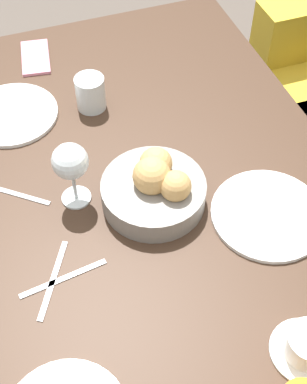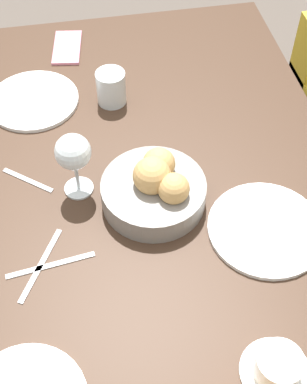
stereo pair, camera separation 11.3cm
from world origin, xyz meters
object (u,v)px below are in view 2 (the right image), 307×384
Objects in this scene: coffee_cup at (278,367)px; water_tumbler at (112,87)px; wine_glass at (73,154)px; cell_phone at (67,48)px; fork_silver at (41,265)px; spoon_coffee at (28,180)px; plate_near_left at (34,100)px; bread_basket at (155,188)px; plate_far_center at (266,229)px; knife_silver at (51,265)px.

water_tumbler is at bearing -166.57° from coffee_cup.
coffee_cup is at bearing 31.77° from wine_glass.
fork_silver is at bearing -8.85° from cell_phone.
fork_silver is at bearing 4.42° from spoon_coffee.
cell_phone is at bearing 154.00° from plate_near_left.
bread_basket reaches higher than spoon_coffee.
knife_silver is at bearing -89.37° from plate_far_center.
bread_basket is 2.02× the size of spoon_coffee.
plate_far_center is at bearing 42.90° from plate_near_left.
bread_basket is 2.57× the size of water_tumbler.
bread_basket is at bearing 13.85° from cell_phone.
water_tumbler is (-0.34, -0.05, 0.00)m from bread_basket.
bread_basket is 0.29m from spoon_coffee.
wine_glass is at bearing -22.28° from water_tumbler.
plate_near_left and plate_far_center have the same top height.
wine_glass is 0.88× the size of knife_silver.
fork_silver and spoon_coffee have the same top height.
spoon_coffee is at bearing -170.98° from knife_silver.
plate_near_left reaches higher than cell_phone.
plate_far_center is (0.12, 0.21, -0.04)m from bread_basket.
plate_near_left reaches higher than spoon_coffee.
wine_glass is 0.53m from cell_phone.
coffee_cup reaches higher than cell_phone.
bread_basket is 1.26× the size of knife_silver.
plate_far_center reaches higher than spoon_coffee.
wine_glass reaches higher than fork_silver.
water_tumbler is 0.54× the size of cell_phone.
water_tumbler is 0.54× the size of fork_silver.
knife_silver is 0.71m from cell_phone.
plate_near_left is 1.84× the size of coffee_cup.
plate_far_center reaches higher than fork_silver.
coffee_cup is (0.29, -0.08, 0.02)m from plate_far_center.
plate_near_left is 0.49m from fork_silver.
coffee_cup is 0.78× the size of cell_phone.
plate_near_left is 1.29× the size of knife_silver.
bread_basket is 1.39× the size of fork_silver.
bread_basket reaches higher than water_tumbler.
knife_silver is 0.23m from spoon_coffee.
plate_near_left is at bearing -99.26° from water_tumbler.
coffee_cup reaches higher than plate_far_center.
wine_glass is (-0.06, -0.16, 0.07)m from bread_basket.
fork_silver is 1.00× the size of cell_phone.
wine_glass reaches higher than plate_far_center.
plate_near_left is 2.63× the size of water_tumbler.
plate_near_left reaches higher than knife_silver.
cell_phone is at bearing 165.03° from spoon_coffee.
bread_basket is 0.27m from knife_silver.
water_tumbler is at bearing 80.74° from plate_near_left.
bread_basket is 1.79× the size of coffee_cup.
knife_silver is at bearing 1.44° from plate_near_left.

